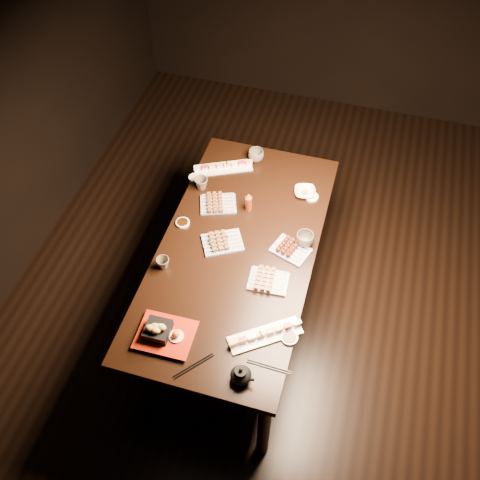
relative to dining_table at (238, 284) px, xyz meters
The scene contains 23 objects.
ground 0.53m from the dining_table, 11.80° to the left, with size 5.00×5.00×0.00m, color black.
dining_table is the anchor object (origin of this frame).
sushi_platter_near 0.72m from the dining_table, 59.92° to the right, with size 0.39×0.11×0.05m, color white, non-canonical shape.
sushi_platter_far 0.79m from the dining_table, 114.25° to the left, with size 0.38×0.11×0.05m, color white, non-canonical shape.
yakitori_plate_center 0.42m from the dining_table, behind, with size 0.23×0.17×0.06m, color #828EB6, non-canonical shape.
yakitori_plate_right 0.50m from the dining_table, 38.15° to the right, with size 0.22×0.16×0.06m, color #828EB6, non-canonical shape.
yakitori_plate_left 0.54m from the dining_table, 125.60° to the left, with size 0.22×0.16×0.06m, color #828EB6, non-canonical shape.
tsukune_plate 0.51m from the dining_table, 12.74° to the left, with size 0.21×0.15×0.05m, color #828EB6, non-canonical shape.
edamame_bowl_green 0.41m from the dining_table, behind, with size 0.12×0.12×0.04m, color #2D8B57.
edamame_bowl_cream 0.73m from the dining_table, 62.04° to the left, with size 0.13×0.13×0.03m, color beige.
tempura_tray 0.81m from the dining_table, 106.54° to the right, with size 0.29×0.24×0.11m, color black, non-canonical shape.
teacup_near_left 0.60m from the dining_table, 146.69° to the right, with size 0.07×0.07×0.07m, color #4E473B.
teacup_mid_right 0.57m from the dining_table, 21.12° to the left, with size 0.11×0.11×0.08m, color #4E473B.
teacup_far_left 0.69m from the dining_table, 131.33° to the left, with size 0.09×0.09×0.08m, color #4E473B.
teacup_far_right 0.87m from the dining_table, 97.01° to the left, with size 0.10×0.10×0.08m, color #4E473B.
teapot 0.92m from the dining_table, 72.67° to the right, with size 0.13×0.13×0.11m, color black, non-canonical shape.
condiment_bottle 0.55m from the dining_table, 94.14° to the left, with size 0.04×0.04×0.14m, color #66220D.
sauce_dish_west 0.54m from the dining_table, 166.17° to the left, with size 0.08×0.08×0.01m, color white.
sauce_dish_east 0.73m from the dining_table, 57.03° to the left, with size 0.08×0.08×0.01m, color white.
sauce_dish_se 0.75m from the dining_table, 49.45° to the right, with size 0.09×0.09×0.02m, color white.
sauce_dish_nw 0.75m from the dining_table, 132.07° to the left, with size 0.07×0.07×0.01m, color white.
chopsticks_near 0.86m from the dining_table, 90.16° to the right, with size 0.23×0.02×0.01m, color black, non-canonical shape.
chopsticks_se 0.86m from the dining_table, 61.94° to the right, with size 0.23×0.02×0.01m, color black, non-canonical shape.
Camera 1 is at (0.18, -1.92, 3.22)m, focal length 40.00 mm.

